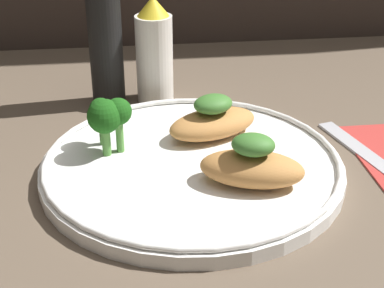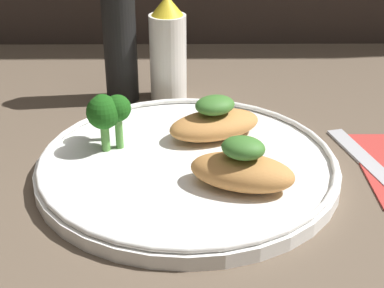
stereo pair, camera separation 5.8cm
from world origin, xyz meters
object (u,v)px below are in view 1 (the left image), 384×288
plate (192,165)px  sauce_bottle (154,52)px  broccoli_bunch (108,115)px  pepper_grinder (105,33)px

plate → sauce_bottle: bearing=97.1°
broccoli_bunch → sauce_bottle: bearing=70.3°
plate → pepper_grinder: bearing=113.4°
pepper_grinder → broccoli_bunch: bearing=-89.3°
sauce_bottle → plate: bearing=-82.9°
plate → pepper_grinder: 22.48cm
pepper_grinder → sauce_bottle: bearing=0.0°
plate → broccoli_bunch: 9.84cm
plate → broccoli_bunch: (-8.15, 3.15, 4.54)cm
sauce_bottle → pepper_grinder: (-5.95, -0.00, 2.66)cm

